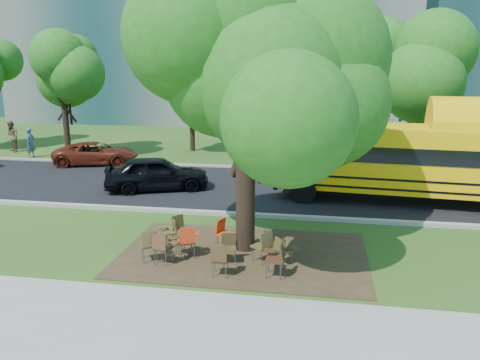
% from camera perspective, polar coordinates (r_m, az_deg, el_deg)
% --- Properties ---
extents(ground, '(160.00, 160.00, 0.00)m').
position_cam_1_polar(ground, '(14.30, -3.29, -8.04)').
color(ground, '#204A17').
rests_on(ground, ground).
extents(sidewalk, '(60.00, 4.00, 0.04)m').
position_cam_1_polar(sidewalk, '(9.99, -10.00, -18.31)').
color(sidewalk, gray).
rests_on(sidewalk, ground).
extents(dirt_patch, '(7.00, 4.50, 0.03)m').
position_cam_1_polar(dirt_patch, '(13.66, 0.39, -9.02)').
color(dirt_patch, '#382819').
rests_on(dirt_patch, ground).
extents(asphalt_road, '(80.00, 8.00, 0.04)m').
position_cam_1_polar(asphalt_road, '(20.85, 0.99, -0.99)').
color(asphalt_road, black).
rests_on(asphalt_road, ground).
extents(kerb_near, '(80.00, 0.25, 0.14)m').
position_cam_1_polar(kerb_near, '(17.04, -1.05, -4.16)').
color(kerb_near, gray).
rests_on(kerb_near, ground).
extents(kerb_far, '(80.00, 0.25, 0.14)m').
position_cam_1_polar(kerb_far, '(24.79, 2.41, 1.48)').
color(kerb_far, gray).
rests_on(kerb_far, ground).
extents(building_main, '(38.00, 16.00, 22.00)m').
position_cam_1_polar(building_main, '(50.50, -3.24, 20.09)').
color(building_main, slate).
rests_on(building_main, ground).
extents(bg_tree_0, '(5.20, 5.20, 7.18)m').
position_cam_1_polar(bg_tree_0, '(29.99, -20.86, 11.39)').
color(bg_tree_0, black).
rests_on(bg_tree_0, ground).
extents(bg_tree_2, '(4.80, 4.80, 6.62)m').
position_cam_1_polar(bg_tree_2, '(30.06, -5.98, 11.51)').
color(bg_tree_2, black).
rests_on(bg_tree_2, ground).
extents(bg_tree_3, '(5.60, 5.60, 7.84)m').
position_cam_1_polar(bg_tree_3, '(27.41, 20.58, 12.25)').
color(bg_tree_3, black).
rests_on(bg_tree_3, ground).
extents(main_tree, '(7.20, 7.20, 8.70)m').
position_cam_1_polar(main_tree, '(13.00, 0.70, 12.80)').
color(main_tree, black).
rests_on(main_tree, ground).
extents(school_bus, '(12.55, 3.80, 3.02)m').
position_cam_1_polar(school_bus, '(19.78, 24.72, 2.09)').
color(school_bus, '#F8B807').
rests_on(school_bus, ground).
extents(chair_0, '(0.62, 0.76, 0.92)m').
position_cam_1_polar(chair_0, '(13.22, -10.92, -7.48)').
color(chair_0, brown).
rests_on(chair_0, ground).
extents(chair_1, '(0.68, 0.53, 0.91)m').
position_cam_1_polar(chair_1, '(12.95, -9.39, -7.90)').
color(chair_1, '#4D2F1B').
rests_on(chair_1, ground).
extents(chair_2, '(0.64, 0.77, 0.95)m').
position_cam_1_polar(chair_2, '(13.28, -6.41, -7.14)').
color(chair_2, '#B83313').
rests_on(chair_2, ground).
extents(chair_3, '(0.62, 0.48, 0.78)m').
position_cam_1_polar(chair_3, '(13.61, -6.90, -7.09)').
color(chair_3, '#412B17').
rests_on(chair_3, ground).
extents(chair_4, '(0.58, 0.54, 0.89)m').
position_cam_1_polar(chair_4, '(12.10, -2.37, -9.37)').
color(chair_4, '#412B17').
rests_on(chair_4, ground).
extents(chair_5, '(0.57, 0.60, 0.85)m').
position_cam_1_polar(chair_5, '(12.92, -1.50, -7.94)').
color(chair_5, '#44391D').
rests_on(chair_5, ground).
extents(chair_6, '(0.55, 0.63, 0.94)m').
position_cam_1_polar(chair_6, '(12.10, 4.50, -9.21)').
color(chair_6, '#412617').
rests_on(chair_6, ground).
extents(chair_7, '(0.70, 0.55, 0.81)m').
position_cam_1_polar(chair_7, '(12.83, 5.30, -8.28)').
color(chair_7, '#463E1E').
rests_on(chair_7, ground).
extents(chair_8, '(0.61, 0.77, 0.90)m').
position_cam_1_polar(chair_8, '(14.56, -7.81, -5.42)').
color(chair_8, '#4B4820').
rests_on(chair_8, ground).
extents(chair_9, '(0.69, 0.55, 0.82)m').
position_cam_1_polar(chair_9, '(14.32, -8.52, -5.97)').
color(chair_9, '#4C4321').
rests_on(chair_9, ground).
extents(chair_10, '(0.59, 0.75, 0.93)m').
position_cam_1_polar(chair_10, '(13.83, -1.98, -6.25)').
color(chair_10, '#C83E15').
rests_on(chair_10, ground).
extents(chair_11, '(0.64, 0.81, 0.94)m').
position_cam_1_polar(chair_11, '(12.90, 2.91, -7.71)').
color(chair_11, brown).
rests_on(chair_11, ground).
extents(black_car, '(4.81, 3.29, 1.52)m').
position_cam_1_polar(black_car, '(20.71, -10.09, 0.81)').
color(black_car, black).
rests_on(black_car, ground).
extents(bg_car_red, '(4.90, 3.21, 1.25)m').
position_cam_1_polar(bg_car_red, '(27.05, -17.12, 3.11)').
color(bg_car_red, '#511A0E').
rests_on(bg_car_red, ground).
extents(pedestrian_a, '(0.49, 0.69, 1.77)m').
position_cam_1_polar(pedestrian_a, '(30.54, -24.15, 4.15)').
color(pedestrian_a, '#364F79').
rests_on(pedestrian_a, ground).
extents(pedestrian_b, '(1.22, 1.19, 1.98)m').
position_cam_1_polar(pedestrian_b, '(33.01, -26.09, 4.77)').
color(pedestrian_b, brown).
rests_on(pedestrian_b, ground).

